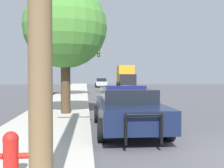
{
  "coord_description": "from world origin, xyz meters",
  "views": [
    {
      "loc": [
        -3.76,
        -5.91,
        1.83
      ],
      "look_at": [
        -2.19,
        10.92,
        1.33
      ],
      "focal_mm": 45.0,
      "sensor_mm": 36.0,
      "label": 1
    }
  ],
  "objects": [
    {
      "name": "box_truck",
      "position": [
        2.48,
        37.99,
        1.79
      ],
      "size": [
        2.8,
        7.38,
        3.42
      ],
      "rotation": [
        0.0,
        0.0,
        3.1
      ],
      "color": "black",
      "rests_on": "ground_plane"
    },
    {
      "name": "tree_sidewalk_mid",
      "position": [
        -5.67,
        18.63,
        4.9
      ],
      "size": [
        4.37,
        4.37,
        6.97
      ],
      "color": "brown",
      "rests_on": "sidewalk_left"
    },
    {
      "name": "tree_sidewalk_near",
      "position": [
        -4.67,
        6.89,
        4.02
      ],
      "size": [
        3.75,
        3.75,
        5.79
      ],
      "color": "#4C3823",
      "rests_on": "sidewalk_left"
    },
    {
      "name": "car_background_distant",
      "position": [
        -1.32,
        38.81,
        0.76
      ],
      "size": [
        1.97,
        4.65,
        1.44
      ],
      "rotation": [
        0.0,
        0.0,
        -0.01
      ],
      "color": "#B7B7BC",
      "rests_on": "ground_plane"
    },
    {
      "name": "police_car",
      "position": [
        -2.38,
        3.41,
        0.75
      ],
      "size": [
        2.13,
        5.4,
        1.49
      ],
      "rotation": [
        0.0,
        0.0,
        3.14
      ],
      "color": "#141E3D",
      "rests_on": "ground_plane"
    },
    {
      "name": "sidewalk_left",
      "position": [
        -5.1,
        0.0,
        0.07
      ],
      "size": [
        3.0,
        110.0,
        0.13
      ],
      "color": "#BCB7AD",
      "rests_on": "ground_plane"
    },
    {
      "name": "traffic_light",
      "position": [
        -4.42,
        22.21,
        3.44
      ],
      "size": [
        3.67,
        0.35,
        4.65
      ],
      "color": "#424247",
      "rests_on": "sidewalk_left"
    },
    {
      "name": "fire_hydrant",
      "position": [
        -4.99,
        -1.19,
        0.55
      ],
      "size": [
        0.59,
        0.26,
        0.78
      ],
      "color": "red",
      "rests_on": "sidewalk_left"
    }
  ]
}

